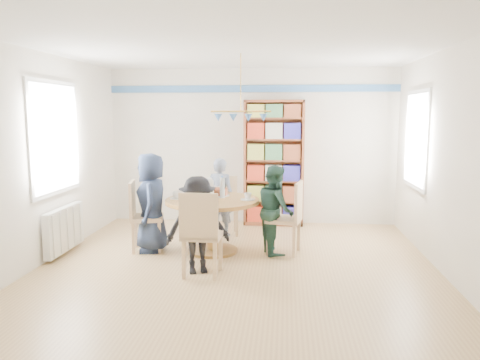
# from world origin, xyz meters

# --- Properties ---
(ground) EXTENTS (5.00, 5.00, 0.00)m
(ground) POSITION_xyz_m (0.00, 0.00, 0.00)
(ground) COLOR tan
(room_shell) EXTENTS (5.00, 5.00, 5.00)m
(room_shell) POSITION_xyz_m (-0.26, 0.87, 1.65)
(room_shell) COLOR white
(room_shell) RESTS_ON ground
(radiator) EXTENTS (0.12, 1.00, 0.60)m
(radiator) POSITION_xyz_m (-2.42, 0.30, 0.35)
(radiator) COLOR silver
(radiator) RESTS_ON ground
(dining_table) EXTENTS (1.30, 1.30, 0.75)m
(dining_table) POSITION_xyz_m (-0.40, 0.59, 0.56)
(dining_table) COLOR olive
(dining_table) RESTS_ON ground
(chair_left) EXTENTS (0.52, 0.52, 0.99)m
(chair_left) POSITION_xyz_m (-1.41, 0.56, 0.54)
(chair_left) COLOR tan
(chair_left) RESTS_ON ground
(chair_right) EXTENTS (0.52, 0.52, 1.00)m
(chair_right) POSITION_xyz_m (0.67, 0.61, 0.55)
(chair_right) COLOR tan
(chair_right) RESTS_ON ground
(chair_far) EXTENTS (0.48, 0.48, 0.92)m
(chair_far) POSITION_xyz_m (-0.36, 1.64, 0.51)
(chair_far) COLOR tan
(chair_far) RESTS_ON ground
(chair_near) EXTENTS (0.47, 0.47, 1.03)m
(chair_near) POSITION_xyz_m (-0.38, -0.43, 0.57)
(chair_near) COLOR tan
(chair_near) RESTS_ON ground
(person_left) EXTENTS (0.58, 0.76, 1.38)m
(person_left) POSITION_xyz_m (-1.26, 0.57, 0.69)
(person_left) COLOR #192339
(person_left) RESTS_ON ground
(person_right) EXTENTS (0.62, 0.71, 1.23)m
(person_right) POSITION_xyz_m (0.47, 0.63, 0.61)
(person_right) COLOR #1A342A
(person_right) RESTS_ON ground
(person_far) EXTENTS (0.50, 0.38, 1.24)m
(person_far) POSITION_xyz_m (-0.42, 1.49, 0.62)
(person_far) COLOR gray
(person_far) RESTS_ON ground
(person_near) EXTENTS (0.87, 0.67, 1.18)m
(person_near) POSITION_xyz_m (-0.45, -0.28, 0.59)
(person_near) COLOR black
(person_near) RESTS_ON ground
(bookshelf) EXTENTS (1.03, 0.31, 2.15)m
(bookshelf) POSITION_xyz_m (0.40, 2.34, 1.06)
(bookshelf) COLOR brown
(bookshelf) RESTS_ON ground
(tableware) EXTENTS (1.19, 1.19, 0.31)m
(tableware) POSITION_xyz_m (-0.43, 0.62, 0.82)
(tableware) COLOR white
(tableware) RESTS_ON dining_table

